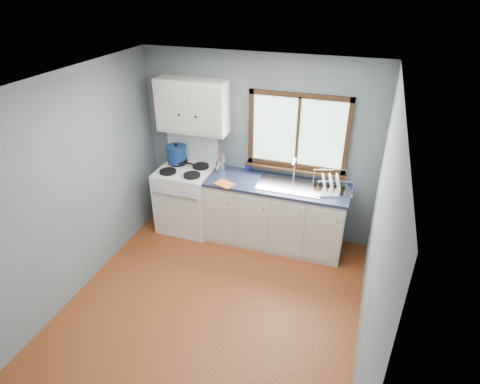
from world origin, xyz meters
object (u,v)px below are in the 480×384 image
(utensil_crock, at_px, (220,166))
(base_cabinets, at_px, (275,217))
(skillet, at_px, (179,160))
(thermos, at_px, (223,161))
(gas_range, at_px, (187,197))
(sink, at_px, (290,190))
(dish_rack, at_px, (332,186))
(stockpot, at_px, (177,154))

(utensil_crock, bearing_deg, base_cabinets, -7.91)
(skillet, bearing_deg, thermos, 14.18)
(base_cabinets, relative_size, skillet, 4.53)
(gas_range, xyz_separation_m, skillet, (-0.16, 0.14, 0.49))
(sink, distance_m, dish_rack, 0.53)
(gas_range, bearing_deg, utensil_crock, 15.62)
(base_cabinets, xyz_separation_m, skillet, (-1.47, 0.12, 0.58))
(utensil_crock, height_order, thermos, utensil_crock)
(utensil_crock, distance_m, thermos, 0.08)
(sink, xyz_separation_m, skillet, (-1.65, 0.12, 0.13))
(sink, relative_size, thermos, 2.92)
(skillet, relative_size, utensil_crock, 1.06)
(base_cabinets, distance_m, sink, 0.48)
(base_cabinets, height_order, utensil_crock, utensil_crock)
(skillet, relative_size, thermos, 1.42)
(gas_range, bearing_deg, thermos, 17.45)
(skillet, relative_size, stockpot, 1.37)
(stockpot, distance_m, dish_rack, 2.19)
(gas_range, height_order, dish_rack, gas_range)
(sink, bearing_deg, dish_rack, 3.36)
(gas_range, height_order, thermos, gas_range)
(base_cabinets, distance_m, dish_rack, 0.90)
(sink, relative_size, skillet, 2.06)
(thermos, height_order, dish_rack, thermos)
(utensil_crock, distance_m, dish_rack, 1.53)
(skillet, bearing_deg, stockpot, -167.55)
(sink, height_order, thermos, sink)
(dish_rack, bearing_deg, gas_range, 163.60)
(gas_range, distance_m, dish_rack, 2.06)
(stockpot, bearing_deg, base_cabinets, -4.66)
(stockpot, xyz_separation_m, thermos, (0.69, 0.02, -0.02))
(base_cabinets, bearing_deg, stockpot, 175.34)
(thermos, xyz_separation_m, dish_rack, (1.49, -0.11, -0.08))
(skillet, height_order, dish_rack, dish_rack)
(gas_range, bearing_deg, dish_rack, 1.39)
(base_cabinets, height_order, thermos, thermos)
(sink, height_order, stockpot, stockpot)
(gas_range, xyz_separation_m, base_cabinets, (1.31, 0.02, -0.08))
(utensil_crock, bearing_deg, skillet, 179.43)
(utensil_crock, height_order, dish_rack, utensil_crock)
(base_cabinets, relative_size, stockpot, 6.21)
(sink, xyz_separation_m, stockpot, (-1.67, 0.12, 0.23))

